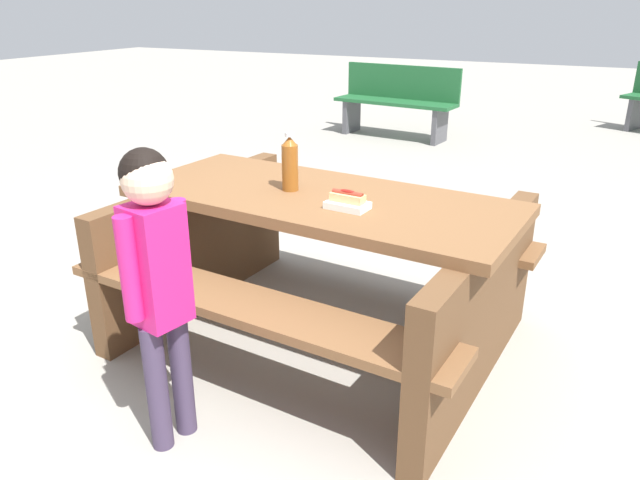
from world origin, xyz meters
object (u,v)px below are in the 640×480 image
(soda_bottle, at_px, (290,164))
(park_bench_near, at_px, (397,100))
(picnic_table, at_px, (320,256))
(hotdog_tray, at_px, (347,202))
(child_in_coat, at_px, (156,266))

(soda_bottle, xyz_separation_m, park_bench_near, (-1.17, 4.71, -0.43))
(park_bench_near, bearing_deg, picnic_table, -74.29)
(hotdog_tray, xyz_separation_m, child_in_coat, (-0.36, -0.79, -0.05))
(hotdog_tray, height_order, child_in_coat, child_in_coat)
(soda_bottle, bearing_deg, park_bench_near, 103.94)
(soda_bottle, bearing_deg, hotdog_tray, -19.59)
(hotdog_tray, distance_m, child_in_coat, 0.87)
(picnic_table, xyz_separation_m, child_in_coat, (-0.17, -0.92, 0.28))
(hotdog_tray, bearing_deg, child_in_coat, -114.40)
(picnic_table, relative_size, park_bench_near, 1.24)
(child_in_coat, bearing_deg, park_bench_near, 101.64)
(picnic_table, xyz_separation_m, soda_bottle, (-0.16, -0.00, 0.43))
(soda_bottle, bearing_deg, child_in_coat, -90.60)
(picnic_table, distance_m, soda_bottle, 0.46)
(soda_bottle, xyz_separation_m, child_in_coat, (-0.01, -0.92, -0.15))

